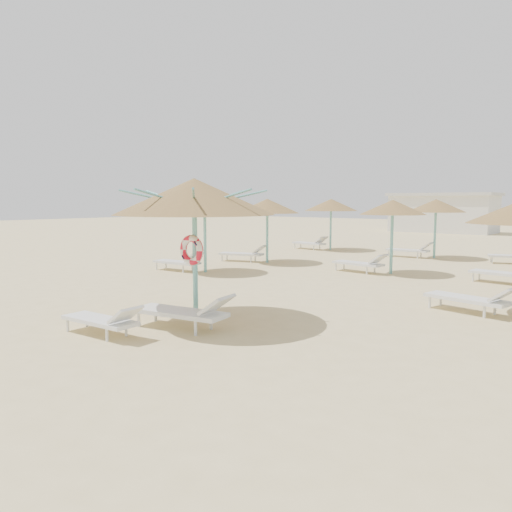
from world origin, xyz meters
The scene contains 6 objects.
ground centered at (0.00, 0.00, 0.00)m, with size 120.00×120.00×0.00m, color #D6BF83.
main_palapa centered at (0.16, 0.19, 2.68)m, with size 3.44×3.44×3.08m.
lounger_main_a centered at (-0.36, -1.78, 0.32)m, with size 1.87×0.66×0.67m.
lounger_main_b centered at (0.54, -0.48, 0.38)m, with size 2.26×1.02×0.79m.
palapa_field centered at (2.04, 10.24, 2.31)m, with size 18.89×13.74×2.71m.
service_hut centered at (-6.00, 35.00, 1.64)m, with size 8.40×4.40×3.25m.
Camera 1 is at (7.83, -7.30, 2.60)m, focal length 35.00 mm.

